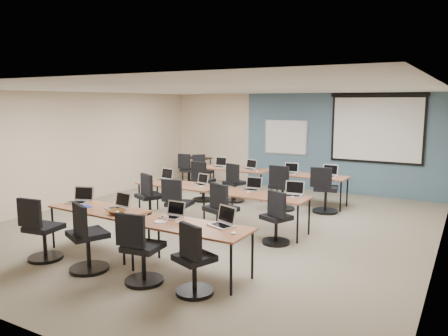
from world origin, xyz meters
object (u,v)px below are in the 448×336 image
Objects in this scene: laptop_9 at (250,167)px; laptop_4 at (165,178)px; task_chair_2 at (140,254)px; task_chair_10 at (282,191)px; utility_table at (196,161)px; laptop_10 at (290,171)px; training_table_back_right at (312,177)px; task_chair_1 at (87,243)px; task_chair_0 at (41,234)px; laptop_0 at (80,199)px; laptop_7 at (293,192)px; whiteboard at (286,137)px; task_chair_8 at (202,185)px; training_table_back_left at (236,170)px; training_table_front_right at (191,229)px; training_table_mid_right at (262,197)px; laptop_11 at (329,173)px; spare_chair_a at (203,173)px; laptop_1 at (119,205)px; laptop_3 at (223,221)px; task_chair_4 at (149,201)px; projector_screen at (377,125)px; task_chair_6 at (220,215)px; training_table_mid_left at (179,186)px; spare_chair_b at (187,173)px; laptop_5 at (201,182)px; training_table_front_left at (99,211)px; laptop_8 at (219,165)px; task_chair_5 at (178,208)px; task_chair_11 at (324,194)px; task_chair_7 at (276,222)px; task_chair_9 at (234,186)px; laptop_2 at (173,213)px; task_chair_3 at (193,265)px.

laptop_4 is at bearing -100.16° from laptop_9.
task_chair_10 reaches higher than task_chair_2.
task_chair_2 is 1.12× the size of utility_table.
utility_table is (-3.60, 1.28, -0.14)m from laptop_10.
training_table_back_right is 4.36m from utility_table.
task_chair_0 is at bearing -154.96° from task_chair_1.
laptop_0 is at bearing 149.91° from task_chair_2.
laptop_7 is at bearing 18.06° from laptop_0.
whiteboard is 1.26× the size of task_chair_8.
training_table_back_left is 2.11× the size of utility_table.
training_table_mid_right is (0.01, 2.39, -0.00)m from training_table_front_right.
laptop_11 is 3.98m from spare_chair_a.
laptop_1 reaches higher than training_table_back_left.
laptop_3 is (0.82, 0.84, 0.38)m from task_chair_2.
laptop_4 is at bearing 70.87° from laptop_0.
task_chair_4 is at bearing -132.32° from laptop_10.
task_chair_6 is at bearing -108.52° from projector_screen.
training_table_back_left is (-0.01, 2.57, 0.00)m from training_table_mid_left.
projector_screen is 2.29× the size of task_chair_1.
spare_chair_b reaches higher than training_table_mid_left.
training_table_back_right is 6.18m from task_chair_0.
training_table_mid_right is 1.58m from laptop_5.
task_chair_10 is at bearing 41.54° from laptop_0.
laptop_1 is 2.43m from laptop_5.
laptop_7 reaches higher than utility_table.
laptop_9 is at bearing 107.44° from training_table_front_right.
training_table_front_left is at bearing -110.58° from training_table_back_right.
laptop_8 is 1.07m from task_chair_8.
laptop_7 is at bearing -38.41° from laptop_9.
task_chair_5 reaches higher than training_table_back_left.
task_chair_11 is (2.93, 2.51, 0.01)m from task_chair_4.
laptop_7 is at bearing -99.14° from projector_screen.
utility_table is (-4.59, 3.68, -0.14)m from laptop_7.
task_chair_7 is at bearing -41.34° from utility_table.
spare_chair_a is at bearing 159.20° from task_chair_7.
laptop_9 is (0.31, 4.97, 0.11)m from training_table_front_left.
training_table_mid_right is 1.83× the size of spare_chair_b.
task_chair_9 is at bearing -38.56° from laptop_8.
task_chair_6 reaches higher than laptop_10.
spare_chair_b is at bearing 111.33° from task_chair_2.
spare_chair_a is (-3.41, 5.68, -0.30)m from training_table_front_right.
task_chair_0 is at bearing -154.61° from laptop_2.
task_chair_0 reaches higher than training_table_mid_right.
task_chair_4 is at bearing -157.81° from task_chair_7.
whiteboard is 1.30× the size of task_chair_3.
training_table_back_left is at bearing -152.40° from projector_screen.
training_table_back_right is at bearing 82.04° from laptop_2.
task_chair_7 is at bearing 60.92° from task_chair_2.
task_chair_5 is (-0.15, 2.46, -0.03)m from task_chair_1.
task_chair_2 is at bearing -62.31° from training_table_mid_left.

